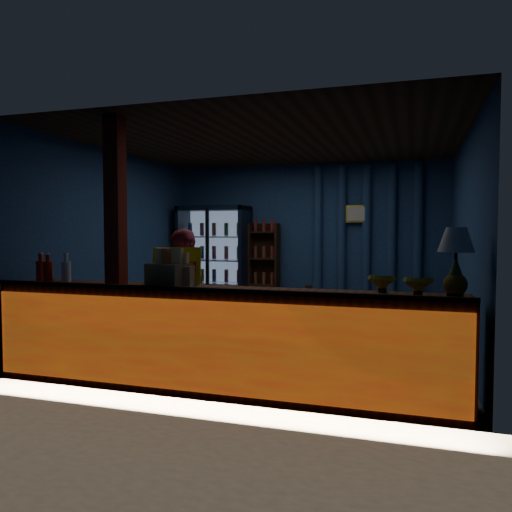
{
  "coord_description": "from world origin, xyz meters",
  "views": [
    {
      "loc": [
        1.72,
        -6.14,
        1.49
      ],
      "look_at": [
        -0.15,
        -0.2,
        1.16
      ],
      "focal_mm": 35.0,
      "sensor_mm": 36.0,
      "label": 1
    }
  ],
  "objects_px": {
    "shopkeeper": "(182,300)",
    "green_chair": "(419,314)",
    "pastry_tray": "(177,285)",
    "table_lamp": "(456,243)"
  },
  "relations": [
    {
      "from": "green_chair",
      "to": "table_lamp",
      "type": "distance_m",
      "value": 3.48
    },
    {
      "from": "shopkeeper",
      "to": "green_chair",
      "type": "xyz_separation_m",
      "value": [
        2.4,
        2.84,
        -0.49
      ]
    },
    {
      "from": "shopkeeper",
      "to": "pastry_tray",
      "type": "distance_m",
      "value": 0.6
    },
    {
      "from": "shopkeeper",
      "to": "table_lamp",
      "type": "xyz_separation_m",
      "value": [
        2.63,
        -0.45,
        0.64
      ]
    },
    {
      "from": "pastry_tray",
      "to": "table_lamp",
      "type": "relative_size",
      "value": 0.78
    },
    {
      "from": "green_chair",
      "to": "shopkeeper",
      "type": "bearing_deg",
      "value": 11.95
    },
    {
      "from": "table_lamp",
      "to": "shopkeeper",
      "type": "bearing_deg",
      "value": 170.28
    },
    {
      "from": "table_lamp",
      "to": "pastry_tray",
      "type": "bearing_deg",
      "value": -178.34
    },
    {
      "from": "green_chair",
      "to": "table_lamp",
      "type": "relative_size",
      "value": 1.04
    },
    {
      "from": "table_lamp",
      "to": "green_chair",
      "type": "bearing_deg",
      "value": 93.91
    }
  ]
}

